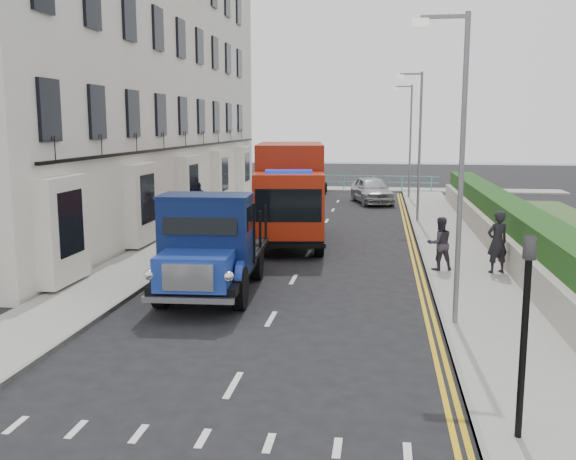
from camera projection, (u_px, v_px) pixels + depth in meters
The scene contains 23 objects.
ground at pixel (283, 297), 17.34m from camera, with size 120.00×120.00×0.00m, color black.
pavement_west at pixel (193, 234), 26.86m from camera, with size 2.40×38.00×0.12m, color gray.
pavement_east at pixel (450, 241), 25.37m from camera, with size 2.60×38.00×0.12m, color gray.
promenade at pixel (344, 189), 45.65m from camera, with size 30.00×2.50×0.12m, color gray.
sea_plane at pixel (359, 164), 75.93m from camera, with size 120.00×120.00×0.00m, color #4D5C6A.
terrace_west at pixel (126, 70), 30.21m from camera, with size 6.31×30.20×14.25m.
garden_east at pixel (501, 221), 24.97m from camera, with size 1.45×28.00×1.75m.
seafront_railing at pixel (344, 183), 44.79m from camera, with size 13.00×0.08×1.11m.
lamp_near at pixel (457, 153), 14.15m from camera, with size 1.23×0.18×7.00m.
lamp_mid at pixel (417, 138), 29.77m from camera, with size 1.23×0.18×7.00m.
lamp_far at pixel (409, 134), 39.54m from camera, with size 1.23×0.18×7.00m.
traffic_signal at pixel (526, 307), 9.03m from camera, with size 0.16×0.20×3.10m.
bedford_lorry at pixel (208, 252), 17.01m from camera, with size 2.66×6.01×2.78m.
red_lorry at pixel (290, 190), 25.29m from camera, with size 3.39×7.62×3.86m.
parked_car_front at pixel (199, 239), 21.96m from camera, with size 1.72×4.27×1.45m, color black.
parked_car_mid at pixel (248, 217), 26.88m from camera, with size 1.61×4.62×1.52m, color #5C7EC6.
parked_car_rear at pixel (274, 204), 31.43m from camera, with size 2.12×5.23×1.52m, color #A6A5A9.
seafront_car_left at pixel (305, 186), 41.81m from camera, with size 2.15×4.66×1.29m, color black.
seafront_car_right at pixel (372, 190), 37.84m from camera, with size 1.86×4.62×1.57m, color #A8A7AC.
pedestrian_east_near at pixel (497, 242), 19.52m from camera, with size 0.70×0.46×1.92m, color black.
pedestrian_east_far at pixel (440, 243), 19.94m from camera, with size 0.81×0.63×1.67m, color #39313C.
pedestrian_west_near at pixel (199, 201), 30.49m from camera, with size 1.05×0.44×1.79m, color black.
pedestrian_west_far at pixel (219, 210), 27.89m from camera, with size 0.79×0.51×1.61m, color #402E2E.
Camera 1 is at (2.53, -16.63, 4.62)m, focal length 40.00 mm.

